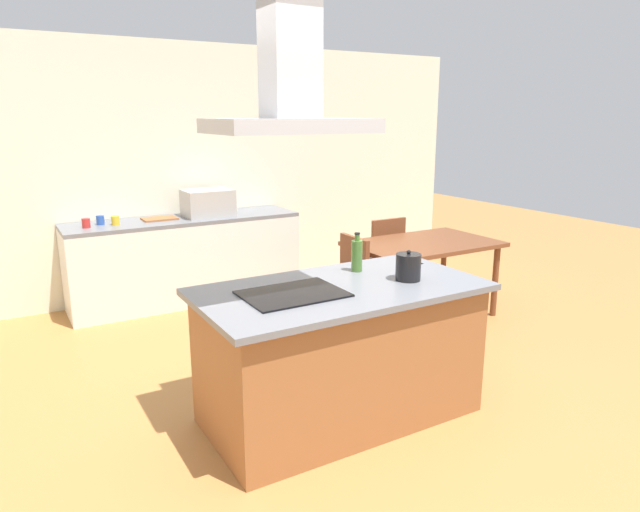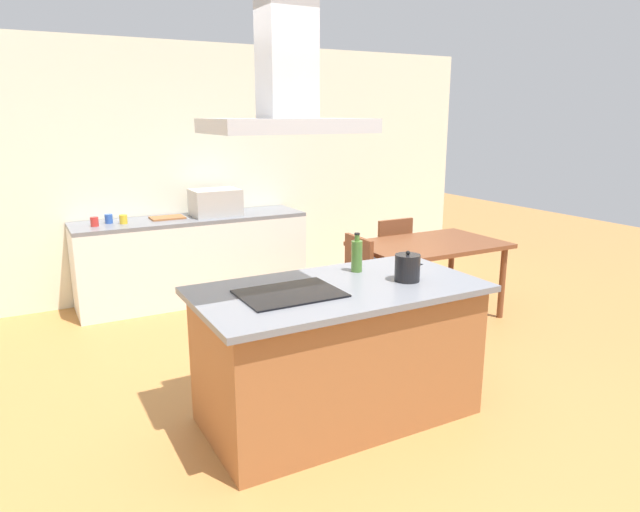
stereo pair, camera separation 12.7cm
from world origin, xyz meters
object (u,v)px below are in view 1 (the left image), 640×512
dining_table (423,250)px  chair_facing_back_wall (382,252)px  coffee_mug_red (86,223)px  cutting_board (160,219)px  cooktop (293,294)px  coffee_mug_blue (100,220)px  range_hood (290,86)px  coffee_mug_yellow (115,220)px  tea_kettle (408,267)px  chair_at_left_end (344,279)px  countertop_microwave (208,203)px  olive_oil_bottle (357,255)px

dining_table → chair_facing_back_wall: bearing=90.0°
coffee_mug_red → cutting_board: 0.73m
cooktop → dining_table: bearing=30.6°
cutting_board → dining_table: (2.10, -1.70, -0.24)m
cooktop → coffee_mug_blue: bearing=101.3°
range_hood → cooktop: bearing=0.0°
coffee_mug_yellow → chair_facing_back_wall: bearing=-20.4°
coffee_mug_red → coffee_mug_yellow: (0.27, 0.01, 0.00)m
coffee_mug_red → dining_table: bearing=-29.6°
cutting_board → coffee_mug_blue: bearing=179.0°
tea_kettle → chair_facing_back_wall: (1.29, 2.00, -0.48)m
coffee_mug_yellow → dining_table: 3.03m
coffee_mug_yellow → chair_at_left_end: size_ratio=0.10×
coffee_mug_red → countertop_microwave: bearing=2.0°
coffee_mug_blue → olive_oil_bottle: bearing=-65.7°
chair_at_left_end → dining_table: bearing=-0.0°
olive_oil_bottle → chair_facing_back_wall: bearing=48.6°
dining_table → chair_at_left_end: size_ratio=1.57×
tea_kettle → chair_at_left_end: 1.47m
chair_facing_back_wall → range_hood: range_hood is taller
cooktop → chair_at_left_end: bearing=46.5°
countertop_microwave → dining_table: countertop_microwave is taller
dining_table → coffee_mug_blue: bearing=147.4°
coffee_mug_red → coffee_mug_blue: size_ratio=1.00×
countertop_microwave → coffee_mug_red: (-1.23, -0.04, -0.09)m
chair_at_left_end → countertop_microwave: bearing=112.2°
cooktop → dining_table: cooktop is taller
chair_at_left_end → chair_facing_back_wall: bearing=36.0°
dining_table → tea_kettle: bearing=-133.9°
chair_facing_back_wall → range_hood: size_ratio=0.99×
tea_kettle → coffee_mug_yellow: bearing=113.1°
coffee_mug_red → coffee_mug_yellow: 0.27m
coffee_mug_red → chair_at_left_end: 2.53m
cooktop → range_hood: size_ratio=0.67×
cooktop → coffee_mug_blue: coffee_mug_blue is taller
chair_facing_back_wall → tea_kettle: bearing=-122.8°
coffee_mug_blue → dining_table: coffee_mug_blue is taller
coffee_mug_yellow → chair_facing_back_wall: (2.55, -0.95, -0.44)m
olive_oil_bottle → chair_at_left_end: (0.54, 0.99, -0.51)m
chair_facing_back_wall → cutting_board: bearing=153.8°
coffee_mug_red → cutting_board: coffee_mug_red is taller
coffee_mug_red → chair_facing_back_wall: 3.00m
countertop_microwave → chair_facing_back_wall: bearing=-31.7°
countertop_microwave → coffee_mug_blue: countertop_microwave is taller
tea_kettle → olive_oil_bottle: size_ratio=0.80×
coffee_mug_red → coffee_mug_blue: 0.18m
countertop_microwave → chair_at_left_end: (0.67, -1.65, -0.53)m
coffee_mug_yellow → range_hood: bearing=-80.8°
coffee_mug_yellow → chair_facing_back_wall: size_ratio=0.10×
chair_at_left_end → coffee_mug_yellow: bearing=135.4°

